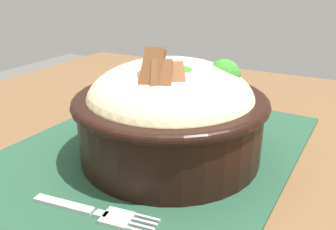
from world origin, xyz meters
name	(u,v)px	position (x,y,z in m)	size (l,w,h in m)	color
placemat	(142,158)	(-0.03, -0.03, 0.72)	(0.47, 0.32, 0.00)	#1E422D
bowl	(169,111)	(-0.05, 0.00, 0.78)	(0.23, 0.23, 0.14)	black
fork	(99,213)	(0.08, 0.00, 0.73)	(0.03, 0.12, 0.00)	silver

